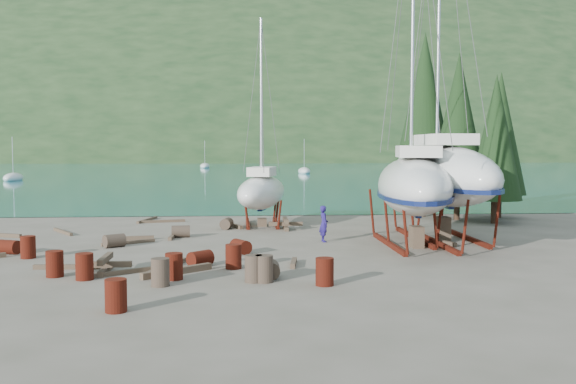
{
  "coord_description": "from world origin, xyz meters",
  "views": [
    {
      "loc": [
        -0.48,
        -25.59,
        4.36
      ],
      "look_at": [
        1.63,
        3.0,
        2.36
      ],
      "focal_mm": 40.0,
      "sensor_mm": 36.0,
      "label": 1
    }
  ],
  "objects": [
    {
      "name": "moored_boat_left",
      "position": [
        -30.0,
        60.0,
        0.39
      ],
      "size": [
        2.0,
        5.0,
        6.05
      ],
      "color": "silver",
      "rests_on": "ground"
    },
    {
      "name": "large_sailboat_far",
      "position": [
        8.93,
        4.06,
        3.09
      ],
      "size": [
        3.68,
        12.02,
        18.92
      ],
      "rotation": [
        0.0,
        0.0,
        0.02
      ],
      "color": "silver",
      "rests_on": "ground"
    },
    {
      "name": "drum_7",
      "position": [
        2.14,
        -5.74,
        0.44
      ],
      "size": [
        0.58,
        0.58,
        0.88
      ],
      "primitive_type": "cylinder",
      "color": "#611F10",
      "rests_on": "ground"
    },
    {
      "name": "drum_12",
      "position": [
        -1.98,
        -2.18,
        0.29
      ],
      "size": [
        1.04,
        1.03,
        0.58
      ],
      "primitive_type": "cylinder",
      "rotation": [
        1.57,
        0.0,
        2.34
      ],
      "color": "#611F10",
      "rests_on": "ground"
    },
    {
      "name": "moored_boat_mid",
      "position": [
        10.0,
        80.0,
        0.39
      ],
      "size": [
        2.0,
        5.0,
        6.05
      ],
      "color": "silver",
      "rests_on": "ground"
    },
    {
      "name": "timber_16",
      "position": [
        -2.69,
        -3.6,
        0.11
      ],
      "size": [
        2.3,
        1.94,
        0.23
      ],
      "primitive_type": "cube",
      "rotation": [
        0.0,
        0.0,
        2.26
      ],
      "color": "brown",
      "rests_on": "ground"
    },
    {
      "name": "cypress_far_right",
      "position": [
        15.5,
        13.0,
        5.21
      ],
      "size": [
        3.24,
        3.24,
        9.0
      ],
      "color": "black",
      "rests_on": "ground"
    },
    {
      "name": "bay_water",
      "position": [
        0.0,
        315.0,
        0.01
      ],
      "size": [
        700.0,
        700.0,
        0.0
      ],
      "primitive_type": "plane",
      "color": "#18717B",
      "rests_on": "ground"
    },
    {
      "name": "timber_pile_fore",
      "position": [
        -5.19,
        -3.16,
        0.3
      ],
      "size": [
        1.8,
        1.8,
        0.6
      ],
      "color": "brown",
      "rests_on": "ground"
    },
    {
      "name": "cypress_back_left",
      "position": [
        11.0,
        14.0,
        6.66
      ],
      "size": [
        4.14,
        4.14,
        11.5
      ],
      "color": "black",
      "rests_on": "ground"
    },
    {
      "name": "drum_11",
      "position": [
        -1.25,
        8.61,
        0.29
      ],
      "size": [
        0.75,
        0.98,
        0.58
      ],
      "primitive_type": "cylinder",
      "rotation": [
        1.57,
        0.0,
        2.94
      ],
      "color": "#2D2823",
      "rests_on": "ground"
    },
    {
      "name": "timber_15",
      "position": [
        -9.54,
        7.54,
        0.07
      ],
      "size": [
        1.57,
        2.39,
        0.15
      ],
      "primitive_type": "cube",
      "rotation": [
        0.0,
        0.0,
        0.56
      ],
      "color": "brown",
      "rests_on": "ground"
    },
    {
      "name": "far_house_left",
      "position": [
        -60.0,
        190.0,
        2.92
      ],
      "size": [
        6.6,
        5.6,
        5.6
      ],
      "color": "beige",
      "rests_on": "ground"
    },
    {
      "name": "drum_10",
      "position": [
        -2.7,
        -4.46,
        0.44
      ],
      "size": [
        0.58,
        0.58,
        0.88
      ],
      "primitive_type": "cylinder",
      "color": "#611F10",
      "rests_on": "ground"
    },
    {
      "name": "ground",
      "position": [
        0.0,
        0.0,
        0.0
      ],
      "size": [
        600.0,
        600.0,
        0.0
      ],
      "primitive_type": "plane",
      "color": "#5A5447",
      "rests_on": "ground"
    },
    {
      "name": "far_house_center",
      "position": [
        -20.0,
        190.0,
        2.92
      ],
      "size": [
        6.6,
        5.6,
        5.6
      ],
      "color": "beige",
      "rests_on": "ground"
    },
    {
      "name": "drum_9",
      "position": [
        -3.4,
        5.55,
        0.29
      ],
      "size": [
        0.92,
        0.64,
        0.58
      ],
      "primitive_type": "cylinder",
      "rotation": [
        1.57,
        0.0,
        1.65
      ],
      "color": "#2D2823",
      "rests_on": "ground"
    },
    {
      "name": "drum_1",
      "position": [
        0.51,
        -4.45,
        0.29
      ],
      "size": [
        0.6,
        0.9,
        0.58
      ],
      "primitive_type": "cylinder",
      "rotation": [
        1.57,
        0.0,
        3.11
      ],
      "color": "#2D2823",
      "rests_on": "ground"
    },
    {
      "name": "timber_1",
      "position": [
        8.56,
        2.4,
        0.1
      ],
      "size": [
        0.79,
        1.75,
        0.19
      ],
      "primitive_type": "cube",
      "rotation": [
        0.0,
        0.0,
        0.34
      ],
      "color": "brown",
      "rests_on": "ground"
    },
    {
      "name": "timber_12",
      "position": [
        -6.72,
        -2.36,
        0.08
      ],
      "size": [
        2.37,
        0.28,
        0.17
      ],
      "primitive_type": "cube",
      "rotation": [
        0.0,
        0.0,
        1.52
      ],
      "color": "brown",
      "rests_on": "ground"
    },
    {
      "name": "timber_5",
      "position": [
        -3.15,
        -2.57,
        0.08
      ],
      "size": [
        1.18,
        2.9,
        0.16
      ],
      "primitive_type": "cube",
      "rotation": [
        0.0,
        0.0,
        2.79
      ],
      "color": "brown",
      "rests_on": "ground"
    },
    {
      "name": "timber_8",
      "position": [
        -5.62,
        4.77,
        0.09
      ],
      "size": [
        2.06,
        0.49,
        0.19
      ],
      "primitive_type": "cube",
      "rotation": [
        0.0,
        0.0,
        1.72
      ],
      "color": "brown",
      "rests_on": "ground"
    },
    {
      "name": "moored_boat_far",
      "position": [
        -8.0,
        110.0,
        0.39
      ],
      "size": [
        2.0,
        5.0,
        6.05
      ],
      "color": "silver",
      "rests_on": "ground"
    },
    {
      "name": "worker",
      "position": [
        3.32,
        3.57,
        0.84
      ],
      "size": [
        0.49,
        0.66,
        1.68
      ],
      "primitive_type": "imported",
      "rotation": [
        0.0,
        0.0,
        1.71
      ],
      "color": "navy",
      "rests_on": "ground"
    },
    {
      "name": "cypress_mid_right",
      "position": [
        14.0,
        10.0,
        4.92
      ],
      "size": [
        3.06,
        3.06,
        8.5
      ],
      "color": "black",
      "rests_on": "ground"
    },
    {
      "name": "far_hill",
      "position": [
        0.0,
        320.0,
        0.0
      ],
      "size": [
        800.0,
        360.0,
        110.0
      ],
      "primitive_type": "ellipsoid",
      "color": "#1A3219",
      "rests_on": "ground"
    },
    {
      "name": "drum_3",
      "position": [
        -3.8,
        -8.56,
        0.44
      ],
      "size": [
        0.58,
        0.58,
        0.88
      ],
      "primitive_type": "cylinder",
      "color": "#611F10",
      "rests_on": "ground"
    },
    {
      "name": "drum_5",
      "position": [
        0.25,
        -5.1,
        0.44
      ],
      "size": [
        0.58,
        0.58,
        0.88
      ],
      "primitive_type": "cylinder",
      "color": "#2D2823",
      "rests_on": "ground"
    },
    {
      "name": "large_sailboat_near",
      "position": [
        7.15,
        2.16,
        2.72
      ],
      "size": [
        5.05,
        11.12,
        16.9
      ],
      "rotation": [
        0.0,
        0.0,
        -0.19
      ],
      "color": "silver",
      "rests_on": "ground"
    },
    {
      "name": "timber_0",
      "position": [
        -6.03,
        12.67,
        0.07
      ],
      "size": [
        0.83,
        2.88,
        0.14
      ],
      "primitive_type": "cube",
      "rotation": [
        0.0,
        0.0,
        2.9
      ],
      "color": "brown",
      "rests_on": "ground"
    },
    {
      "name": "timber_10",
      "position": [
        -3.74,
        5.66,
        0.08
      ],
      "size": [
        0.3,
        2.54,
        0.16
      ],
      "primitive_type": "cube",
      "rotation": [
        0.0,
        0.0,
        3.09
      ],
      "color": "brown",
      "rests_on": "ground"
    },
    {
      "name": "small_sailboat_shore",
      "position": [
        0.68,
        10.1,
        1.9
      ],
      "size": [
        3.88,
        7.53,
        11.51
      ],
      "rotation": [
        0.0,
        0.0,
        -0.24
      ],
      "color": "silver",
      "rests_on": "ground"
    },
    {
      "name": "timber_9",
      "position": [
        -5.03,
        11.84,
        0.08
      ],
      "size": [
        2.56,
        0.75,
        0.15
      ],
      "primitive_type": "cube",
      "rotation": [
        0.0,
        0.0,
        1.81
      ],
      "color": "brown",
      "rests_on": "ground"
    },
    {
      "name": "timber_3",
      "position": [
        -4.59,
        -3.49,
        0.07
      ],
      "size": [
        2.38,
        1.69,
        0.15
      ],
      "primitive_type": "cube",
      "rotation": [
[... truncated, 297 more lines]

